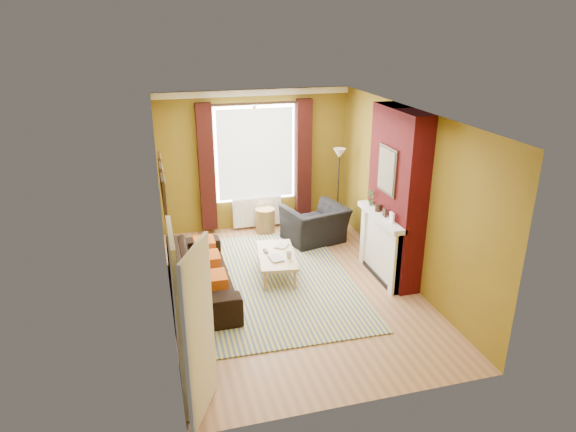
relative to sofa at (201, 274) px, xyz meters
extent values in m
plane|color=#966744|center=(1.42, -0.23, -0.34)|extent=(5.50, 5.50, 0.00)
cube|color=olive|center=(1.42, 2.52, 1.06)|extent=(3.80, 0.02, 2.80)
cube|color=olive|center=(1.42, -2.98, 1.06)|extent=(3.80, 0.02, 2.80)
cube|color=olive|center=(3.32, -0.23, 1.06)|extent=(0.02, 5.50, 2.80)
cube|color=olive|center=(-0.48, -0.23, 1.06)|extent=(0.02, 5.50, 2.80)
cube|color=white|center=(1.42, -0.23, 2.46)|extent=(3.80, 5.50, 0.01)
cube|color=#470A0C|center=(3.14, -0.23, 1.06)|extent=(0.35, 1.40, 2.80)
cube|color=white|center=(2.95, -0.23, 0.21)|extent=(0.12, 1.30, 1.10)
cube|color=white|center=(2.90, -0.23, 0.74)|extent=(0.22, 1.40, 0.08)
cube|color=white|center=(2.93, -0.81, 0.18)|extent=(0.16, 0.14, 1.04)
cube|color=white|center=(2.93, 0.35, 0.18)|extent=(0.16, 0.14, 1.04)
cube|color=black|center=(2.98, -0.23, 0.11)|extent=(0.06, 0.80, 0.90)
cube|color=black|center=(2.96, -0.23, -0.31)|extent=(0.20, 1.00, 0.06)
cube|color=white|center=(2.91, -0.58, 0.86)|extent=(0.03, 0.12, 0.16)
cube|color=black|center=(2.91, -0.33, 0.85)|extent=(0.03, 0.10, 0.14)
cylinder|color=black|center=(2.91, -0.08, 0.84)|extent=(0.10, 0.10, 0.12)
cube|color=black|center=(2.96, -0.23, 1.51)|extent=(0.03, 0.60, 0.75)
cube|color=#A16936|center=(2.93, -0.23, 1.51)|extent=(0.01, 0.52, 0.66)
cube|color=white|center=(1.42, 2.48, 2.40)|extent=(3.80, 0.08, 0.12)
cube|color=white|center=(1.42, 2.49, 1.21)|extent=(1.60, 0.04, 1.90)
cube|color=white|center=(1.42, 2.45, 1.21)|extent=(1.50, 0.02, 1.80)
cube|color=white|center=(1.42, 2.47, 1.21)|extent=(0.06, 0.04, 1.90)
cube|color=#340F0B|center=(0.44, 2.40, 1.01)|extent=(0.30, 0.16, 2.50)
cube|color=#340F0B|center=(2.40, 2.40, 1.01)|extent=(0.30, 0.16, 2.50)
cylinder|color=black|center=(1.42, 2.40, 2.21)|extent=(2.30, 0.05, 0.05)
cube|color=white|center=(1.42, 2.42, 0.01)|extent=(1.00, 0.10, 0.60)
cube|color=white|center=(0.97, 2.36, 0.01)|extent=(0.04, 0.03, 0.56)
cube|color=white|center=(1.08, 2.36, 0.01)|extent=(0.04, 0.03, 0.56)
cube|color=white|center=(1.19, 2.36, 0.01)|extent=(0.04, 0.03, 0.56)
cube|color=white|center=(1.30, 2.36, 0.01)|extent=(0.04, 0.03, 0.56)
cube|color=white|center=(1.41, 2.36, 0.01)|extent=(0.04, 0.03, 0.56)
cube|color=white|center=(1.52, 2.36, 0.01)|extent=(0.04, 0.03, 0.56)
cube|color=white|center=(1.63, 2.36, 0.01)|extent=(0.04, 0.03, 0.56)
cube|color=white|center=(1.74, 2.36, 0.01)|extent=(0.04, 0.03, 0.56)
cube|color=white|center=(1.85, 2.36, 0.01)|extent=(0.04, 0.03, 0.56)
cube|color=black|center=(-0.45, -0.33, 1.41)|extent=(0.04, 0.44, 0.58)
cube|color=#B2CB2F|center=(-0.43, -0.33, 1.41)|extent=(0.01, 0.38, 0.52)
cube|color=black|center=(-0.45, 0.32, 1.41)|extent=(0.04, 0.44, 0.58)
cube|color=#2E8B67|center=(-0.43, 0.32, 1.41)|extent=(0.01, 0.38, 0.52)
cube|color=black|center=(-0.45, 0.97, 1.41)|extent=(0.04, 0.44, 0.58)
cube|color=#D84B36|center=(-0.43, 0.97, 1.41)|extent=(0.01, 0.38, 0.52)
cube|color=white|center=(-0.46, -2.28, 0.66)|extent=(0.05, 0.94, 2.06)
cube|color=black|center=(-0.44, -2.28, 0.66)|extent=(0.02, 0.80, 1.98)
cube|color=white|center=(-0.26, -2.64, 0.66)|extent=(0.37, 0.74, 1.98)
imported|color=#427232|center=(2.91, 0.22, 0.91)|extent=(0.14, 0.10, 0.27)
cube|color=#B74A0F|center=(0.15, -0.60, 0.19)|extent=(0.34, 0.40, 0.16)
cube|color=#B74A0F|center=(0.15, 0.10, 0.19)|extent=(0.34, 0.40, 0.16)
cube|color=#B74A0F|center=(0.15, 0.70, 0.19)|extent=(0.34, 0.40, 0.16)
cube|color=#345390|center=(1.09, 0.09, -0.33)|extent=(2.81, 3.84, 0.02)
imported|color=black|center=(0.00, 0.00, 0.00)|extent=(0.92, 2.34, 0.68)
imported|color=black|center=(2.35, 1.44, 0.01)|extent=(1.29, 1.19, 0.71)
cube|color=tan|center=(1.29, 0.26, 0.03)|extent=(0.76, 1.26, 0.05)
cylinder|color=tan|center=(0.97, -0.23, -0.17)|extent=(0.06, 0.06, 0.35)
cylinder|color=tan|center=(1.45, -0.30, -0.17)|extent=(0.06, 0.06, 0.35)
cylinder|color=tan|center=(1.13, 0.82, -0.17)|extent=(0.06, 0.06, 0.35)
cylinder|color=tan|center=(1.60, 0.76, -0.17)|extent=(0.06, 0.06, 0.35)
cylinder|color=olive|center=(1.53, 2.17, -0.10)|extent=(0.46, 0.46, 0.49)
cylinder|color=black|center=(2.97, 1.89, -0.33)|extent=(0.25, 0.25, 0.03)
cylinder|color=black|center=(2.97, 1.89, 0.47)|extent=(0.03, 0.03, 1.56)
cone|color=beige|center=(2.97, 1.89, 1.26)|extent=(0.25, 0.25, 0.19)
imported|color=#999999|center=(1.13, 0.07, 0.07)|extent=(0.25, 0.31, 0.03)
imported|color=#999999|center=(1.37, 0.60, 0.06)|extent=(0.30, 0.33, 0.02)
imported|color=#999999|center=(1.45, 0.08, 0.10)|extent=(0.13, 0.13, 0.10)
cube|color=#232325|center=(1.13, 0.40, 0.07)|extent=(0.06, 0.17, 0.02)
camera|label=1|loc=(-0.57, -7.23, 3.72)|focal=32.00mm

